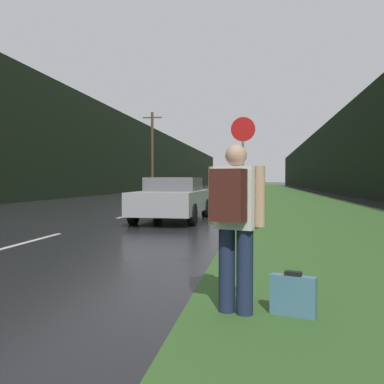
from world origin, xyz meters
name	(u,v)px	position (x,y,z in m)	size (l,w,h in m)	color
grass_verge	(283,193)	(7.02, 40.00, 0.01)	(6.00, 240.00, 0.02)	#386028
lane_stripe_b	(24,243)	(0.00, 7.12, 0.00)	(0.12, 3.00, 0.01)	silver
lane_stripe_c	(131,215)	(0.00, 14.12, 0.00)	(0.12, 3.00, 0.01)	silver
lane_stripe_d	(171,204)	(0.00, 21.12, 0.00)	(0.12, 3.00, 0.01)	silver
lane_stripe_e	(192,198)	(0.00, 28.12, 0.00)	(0.12, 3.00, 0.01)	silver
treeline_far_side	(143,159)	(-10.02, 50.00, 4.08)	(2.00, 140.00, 8.16)	black
treeline_near_side	(330,159)	(13.02, 50.00, 3.87)	(2.00, 140.00, 7.73)	black
utility_pole_far	(152,152)	(-5.05, 35.95, 3.92)	(1.80, 0.24, 7.57)	#4C3823
stop_sign	(243,159)	(4.27, 11.24, 1.89)	(0.69, 0.07, 3.09)	slate
hitchhiker_with_backpack	(234,218)	(4.51, 3.36, 0.93)	(0.54, 0.48, 1.62)	#1E2847
suitcase	(293,296)	(5.06, 3.41, 0.20)	(0.43, 0.22, 0.43)	teal
car_passing_near	(173,198)	(2.01, 12.27, 0.70)	(1.93, 4.52, 1.37)	#9E9EA3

